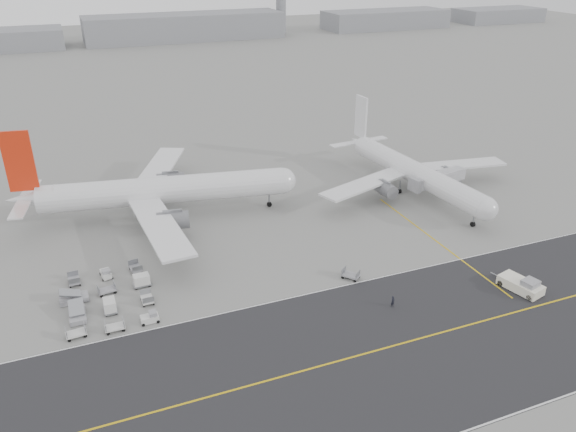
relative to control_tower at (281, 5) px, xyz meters
name	(u,v)px	position (x,y,z in m)	size (l,w,h in m)	color
ground	(295,288)	(-100.00, -265.00, -16.25)	(700.00, 700.00, 0.00)	gray
taxiway	(381,349)	(-94.98, -282.98, -16.24)	(220.00, 59.00, 0.03)	#29282B
horizon_buildings	(169,41)	(-70.00, -5.00, -16.25)	(520.00, 28.00, 28.00)	gray
control_tower	(281,5)	(0.00, 0.00, 0.00)	(7.00, 7.00, 31.25)	gray
airliner_a	(158,191)	(-115.11, -230.77, -10.72)	(55.27, 54.23, 19.20)	white
airliner_b	(412,171)	(-61.73, -238.62, -11.47)	(47.31, 48.02, 16.57)	white
pushback_tug	(522,285)	(-67.31, -278.70, -15.22)	(4.72, 8.89, 2.51)	white
jet_bridge	(438,180)	(-58.13, -243.24, -12.30)	(15.22, 5.45, 5.67)	gray
gse_cluster	(110,302)	(-127.59, -257.92, -16.25)	(18.18, 22.40, 2.11)	#9C9BA0
stray_dolly	(351,278)	(-90.48, -265.57, -16.25)	(1.72, 2.80, 1.72)	silver
ground_crew_a	(393,302)	(-88.35, -275.01, -15.34)	(0.67, 0.44, 1.83)	black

